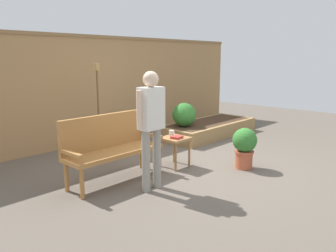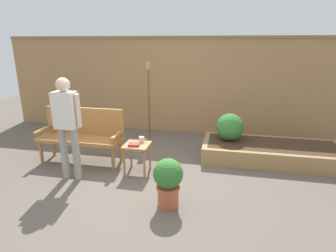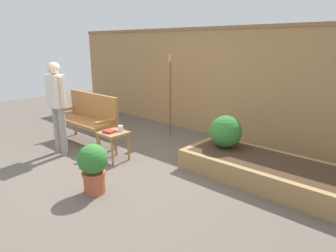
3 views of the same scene
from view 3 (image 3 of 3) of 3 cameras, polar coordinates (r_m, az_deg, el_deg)
name	(u,v)px [view 3 (image 3 of 3)]	position (r m, az deg, el deg)	size (l,w,h in m)	color
ground_plane	(112,171)	(4.62, -10.67, -8.36)	(14.00, 14.00, 0.00)	#60564C
fence_back	(212,82)	(6.19, 8.44, 8.37)	(8.40, 0.14, 2.16)	#A37A4C
garden_bench	(89,115)	(5.83, -14.92, 2.09)	(1.44, 0.48, 0.94)	#A87038
side_table	(114,137)	(4.87, -10.35, -2.07)	(0.40, 0.40, 0.48)	#9E7042
cup_on_table	(121,128)	(4.86, -9.05, -0.44)	(0.12, 0.08, 0.09)	silver
book_on_table	(109,131)	(4.82, -11.17, -1.03)	(0.17, 0.14, 0.04)	#B2332D
potted_boxwood	(93,166)	(3.89, -14.09, -7.33)	(0.38, 0.38, 0.65)	#B75638
raised_planter_bed	(268,171)	(4.39, 18.53, -8.12)	(2.40, 1.00, 0.30)	#997547
shrub_near_bench	(226,132)	(4.64, 10.98, -1.05)	(0.49, 0.49, 0.49)	brown
tiki_torch	(170,81)	(6.02, 0.46, 8.61)	(0.10, 0.10, 1.62)	brown
person_by_bench	(57,100)	(5.29, -20.44, 4.60)	(0.47, 0.20, 1.56)	gray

